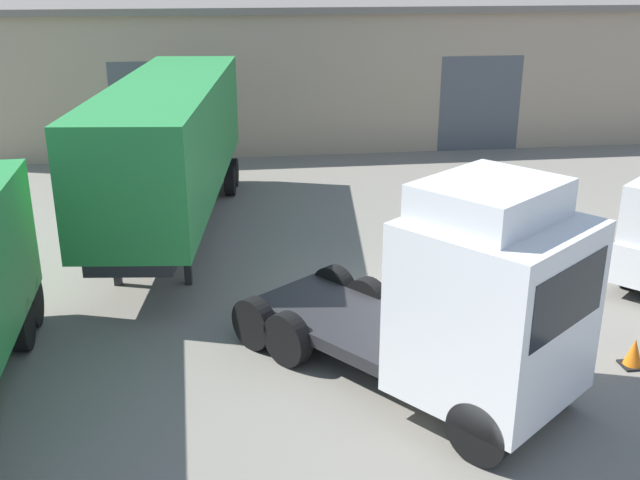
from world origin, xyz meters
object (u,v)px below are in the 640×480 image
(tractor_unit_white, at_px, (467,303))
(oil_drum, at_px, (437,232))
(traffic_cone, at_px, (634,354))
(container_trailer_green, at_px, (171,140))

(tractor_unit_white, height_order, oil_drum, tractor_unit_white)
(traffic_cone, bearing_deg, oil_drum, 106.44)
(container_trailer_green, height_order, oil_drum, container_trailer_green)
(traffic_cone, bearing_deg, container_trailer_green, 135.82)
(oil_drum, height_order, traffic_cone, oil_drum)
(container_trailer_green, height_order, traffic_cone, container_trailer_green)
(tractor_unit_white, distance_m, container_trailer_green, 10.33)
(oil_drum, relative_size, traffic_cone, 1.60)
(tractor_unit_white, bearing_deg, oil_drum, 129.18)
(tractor_unit_white, relative_size, traffic_cone, 11.50)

